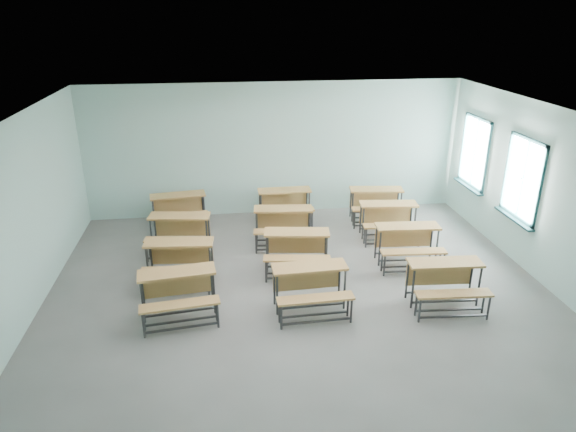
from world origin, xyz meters
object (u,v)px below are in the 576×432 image
Objects in this scene: desk_unit_r1c0 at (179,257)px; desk_unit_r3c1 at (285,201)px; desk_unit_r0c1 at (311,283)px; desk_unit_r1c1 at (297,246)px; desk_unit_r3c0 at (179,206)px; desk_unit_r3c2 at (377,200)px; desk_unit_r2c2 at (389,216)px; desk_unit_r2c1 at (283,221)px; desk_unit_r2c0 at (179,229)px; desk_unit_r0c2 at (446,278)px; desk_unit_r1c2 at (408,240)px; desk_unit_r0c0 at (178,288)px.

desk_unit_r3c1 is (2.30, 2.63, 0.00)m from desk_unit_r1c0.
desk_unit_r1c1 is at bearing 88.81° from desk_unit_r0c1.
desk_unit_r3c2 is (4.63, -0.21, 0.00)m from desk_unit_r3c0.
desk_unit_r3c1 is (-2.15, 1.21, 0.00)m from desk_unit_r2c2.
desk_unit_r2c1 is 1.21m from desk_unit_r3c1.
desk_unit_r1c0 is 3.50m from desk_unit_r3c1.
desk_unit_r1c0 is at bearing -79.26° from desk_unit_r2c0.
desk_unit_r0c1 and desk_unit_r0c2 have the same top height.
desk_unit_r2c2 and desk_unit_r3c1 have the same top height.
desk_unit_r1c1 is 1.00× the size of desk_unit_r3c0.
desk_unit_r2c0 is 1.01× the size of desk_unit_r2c1.
desk_unit_r2c0 is at bearing 98.21° from desk_unit_r1c0.
desk_unit_r0c1 is 0.95× the size of desk_unit_r3c0.
desk_unit_r2c2 is at bearing 93.36° from desk_unit_r1c2.
desk_unit_r1c1 is 3.42m from desk_unit_r3c0.
desk_unit_r0c2 is 0.97× the size of desk_unit_r3c2.
desk_unit_r0c2 is 2.84m from desk_unit_r2c2.
desk_unit_r3c2 is at bearing 93.24° from desk_unit_r1c2.
desk_unit_r2c1 is (-0.11, 1.27, 0.00)m from desk_unit_r1c1.
desk_unit_r0c0 is at bearing -79.46° from desk_unit_r2c0.
desk_unit_r2c2 is at bearing -29.56° from desk_unit_r3c1.
desk_unit_r0c2 is at bearing -23.31° from desk_unit_r2c0.
desk_unit_r0c0 is 1.03× the size of desk_unit_r0c2.
desk_unit_r3c1 is at bearing 86.90° from desk_unit_r2c1.
desk_unit_r2c1 is at bearing 133.97° from desk_unit_r0c2.
desk_unit_r1c1 is (2.16, 1.33, 0.00)m from desk_unit_r0c0.
desk_unit_r2c2 is at bearing 37.18° from desk_unit_r1c1.
desk_unit_r0c1 is at bearing -81.38° from desk_unit_r2c1.
desk_unit_r0c0 and desk_unit_r3c2 have the same top height.
desk_unit_r3c1 is (2.38, 1.32, 0.00)m from desk_unit_r2c0.
desk_unit_r0c1 and desk_unit_r2c1 have the same top height.
desk_unit_r2c0 is (-2.29, 1.14, 0.00)m from desk_unit_r1c1.
desk_unit_r2c1 is at bearing 155.27° from desk_unit_r1c2.
desk_unit_r1c1 is at bearing -79.28° from desk_unit_r2c1.
desk_unit_r1c1 is at bearing -53.46° from desk_unit_r3c0.
desk_unit_r1c2 is 0.98× the size of desk_unit_r2c1.
desk_unit_r2c2 is (0.01, 1.26, 0.00)m from desk_unit_r1c2.
desk_unit_r1c1 is 3.17m from desk_unit_r3c2.
desk_unit_r2c0 is (-4.61, 2.73, 0.00)m from desk_unit_r0c2.
desk_unit_r0c0 is 3.79m from desk_unit_r3c0.
desk_unit_r1c2 is 0.98× the size of desk_unit_r2c2.
desk_unit_r1c2 is 1.26m from desk_unit_r2c2.
desk_unit_r3c0 is (-4.61, 2.46, 0.00)m from desk_unit_r1c2.
desk_unit_r1c0 is at bearing -173.97° from desk_unit_r1c2.
desk_unit_r0c2 and desk_unit_r3c0 have the same top height.
desk_unit_r1c0 and desk_unit_r2c2 have the same top height.
desk_unit_r3c1 is at bearing 122.50° from desk_unit_r0c2.
desk_unit_r0c1 and desk_unit_r3c2 have the same top height.
desk_unit_r3c1 is at bearing 53.67° from desk_unit_r1c0.
desk_unit_r2c2 is at bearing 22.53° from desk_unit_r1c0.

